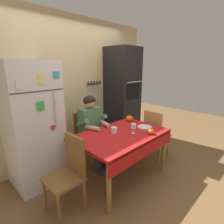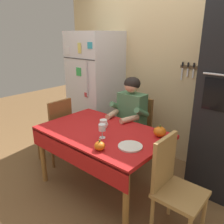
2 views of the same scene
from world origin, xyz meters
name	(u,v)px [view 1 (image 1 of 2)]	position (x,y,z in m)	size (l,w,h in m)	color
ground_plane	(125,179)	(0.00, 0.00, 0.00)	(10.00, 10.00, 0.00)	brown
back_wall_assembly	(74,88)	(0.05, 1.35, 1.30)	(3.70, 0.13, 2.60)	#D1B784
refrigerator	(33,125)	(-0.95, 0.96, 0.90)	(0.68, 0.71, 1.80)	silver
wall_oven	(122,97)	(1.05, 1.00, 1.05)	(0.60, 0.64, 2.10)	black
dining_table	(122,139)	(0.00, 0.08, 0.66)	(1.40, 0.90, 0.74)	#9E6B33
chair_behind_person	(86,135)	(-0.07, 0.87, 0.51)	(0.40, 0.40, 0.93)	brown
seated_person	(92,126)	(-0.07, 0.68, 0.74)	(0.47, 0.55, 1.25)	#38384C
chair_right_side	(155,133)	(0.90, 0.05, 0.51)	(0.40, 0.40, 0.93)	tan
chair_left_side	(69,170)	(-0.90, 0.13, 0.51)	(0.40, 0.40, 0.93)	brown
coffee_mug	(114,130)	(-0.06, 0.18, 0.79)	(0.11, 0.09, 0.09)	white
wine_glass	(133,127)	(0.13, -0.04, 0.85)	(0.07, 0.07, 0.15)	white
pumpkin_large	(151,132)	(0.29, -0.24, 0.78)	(0.10, 0.10, 0.10)	orange
pumpkin_medium	(129,118)	(0.55, 0.39, 0.79)	(0.13, 0.13, 0.13)	orange
serving_tray	(145,127)	(0.47, -0.01, 0.75)	(0.23, 0.23, 0.02)	silver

